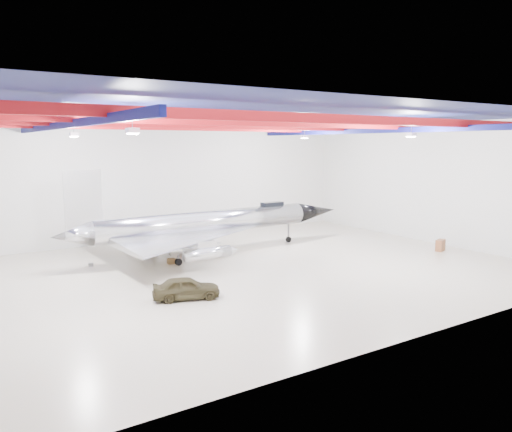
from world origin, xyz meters
TOP-DOWN VIEW (x-y plane):
  - floor at (0.00, 0.00)m, footprint 40.00×40.00m
  - wall_back at (0.00, 15.00)m, footprint 40.00×0.00m
  - wall_right at (20.00, 0.00)m, footprint 0.00×30.00m
  - ceiling at (0.00, 0.00)m, footprint 40.00×40.00m
  - ceiling_structure at (0.00, 0.00)m, footprint 39.50×29.50m
  - jet_aircraft at (0.34, 6.56)m, footprint 26.52×15.51m
  - jeep at (-6.30, -3.73)m, footprint 4.23×2.72m
  - desk at (17.58, -3.24)m, footprint 1.17×0.84m
  - crate_ply at (-3.56, 4.92)m, footprint 0.61×0.50m
  - toolbox_red at (-1.71, 7.57)m, footprint 0.55×0.47m
  - parts_bin at (1.26, 6.39)m, footprint 0.64×0.52m
  - crate_small at (-8.96, 7.37)m, footprint 0.39×0.34m
  - oil_barrel at (0.06, 6.88)m, footprint 0.66×0.58m
  - spares_box at (2.60, 8.72)m, footprint 0.46×0.46m

SIDE VIEW (x-z plane):
  - floor at x=0.00m, z-range 0.00..0.00m
  - crate_small at x=-8.96m, z-range 0.00..0.25m
  - spares_box at x=2.60m, z-range 0.00..0.31m
  - toolbox_red at x=-1.71m, z-range 0.00..0.34m
  - oil_barrel at x=0.06m, z-range 0.00..0.39m
  - crate_ply at x=-3.56m, z-range 0.00..0.41m
  - parts_bin at x=1.26m, z-range 0.00..0.43m
  - desk at x=17.58m, z-range 0.00..0.97m
  - jeep at x=-6.30m, z-range 0.00..1.34m
  - jet_aircraft at x=0.34m, z-range -1.24..5.99m
  - wall_back at x=0.00m, z-range -14.50..25.50m
  - wall_right at x=20.00m, z-range -9.50..20.50m
  - ceiling_structure at x=0.00m, z-range 9.79..10.86m
  - ceiling at x=0.00m, z-range 11.00..11.00m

